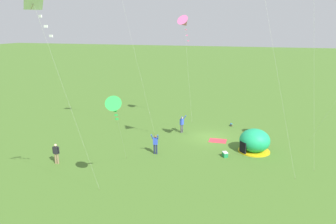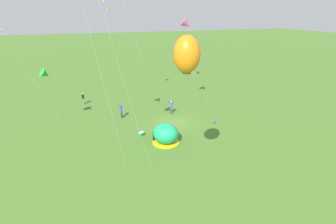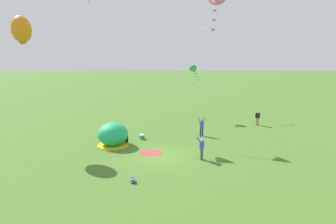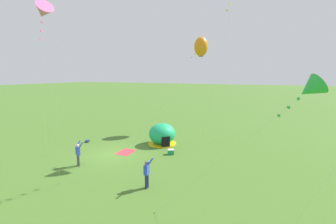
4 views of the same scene
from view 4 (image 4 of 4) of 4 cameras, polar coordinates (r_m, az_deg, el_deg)
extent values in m
plane|color=#477028|center=(20.48, -13.90, -10.41)|extent=(300.00, 300.00, 0.00)
ellipsoid|color=#1EAD6B|center=(22.47, -1.49, -5.54)|extent=(2.70, 2.60, 2.10)
cylinder|color=yellow|center=(22.75, -1.48, -7.97)|extent=(2.81, 2.81, 0.10)
cube|color=black|center=(21.43, -0.58, -7.68)|extent=(0.62, 0.68, 1.10)
cube|color=#CC333D|center=(20.80, -10.65, -9.96)|extent=(1.72, 1.33, 0.01)
cube|color=#1E8C4C|center=(19.87, 0.73, -10.17)|extent=(0.57, 0.63, 0.38)
cube|color=white|center=(19.80, 0.73, -9.57)|extent=(0.58, 0.64, 0.06)
cylinder|color=blue|center=(24.66, -19.91, -6.87)|extent=(0.31, 0.37, 0.22)
sphere|color=#9E7051|center=(24.54, -19.37, -6.85)|extent=(0.19, 0.19, 0.19)
cylinder|color=#338C59|center=(24.51, -19.38, -6.65)|extent=(0.24, 0.24, 0.06)
cylinder|color=#9E7051|center=(24.71, -19.55, -7.02)|extent=(0.07, 0.07, 0.17)
cylinder|color=#9E7051|center=(24.54, -19.75, -7.15)|extent=(0.07, 0.07, 0.17)
cylinder|color=navy|center=(24.81, -20.07, -7.04)|extent=(0.09, 0.09, 0.13)
cylinder|color=navy|center=(24.67, -20.23, -7.14)|extent=(0.09, 0.09, 0.13)
cylinder|color=#4C4C51|center=(18.82, -21.89, -11.22)|extent=(0.15, 0.15, 0.88)
cylinder|color=#4C4C51|center=(18.64, -21.70, -11.41)|extent=(0.15, 0.15, 0.88)
cube|color=blue|center=(18.48, -21.94, -9.16)|extent=(0.39, 0.45, 0.60)
sphere|color=beige|center=(18.36, -22.02, -7.89)|extent=(0.22, 0.22, 0.22)
cylinder|color=blue|center=(18.63, -21.82, -7.52)|extent=(0.39, 0.20, 0.50)
cylinder|color=blue|center=(18.14, -21.32, -7.94)|extent=(0.36, 0.30, 0.50)
cylinder|color=#1E2347|center=(14.49, -5.22, -16.92)|extent=(0.15, 0.15, 0.88)
cylinder|color=#1E2347|center=(14.33, -5.58, -17.24)|extent=(0.15, 0.15, 0.88)
cube|color=blue|center=(14.09, -5.45, -14.39)|extent=(0.39, 0.26, 0.60)
sphere|color=brown|center=(13.92, -5.48, -12.77)|extent=(0.22, 0.22, 0.22)
cylinder|color=blue|center=(14.07, -4.43, -12.37)|extent=(0.17, 0.39, 0.50)
cylinder|color=blue|center=(13.63, -5.40, -13.13)|extent=(0.13, 0.39, 0.50)
cylinder|color=silver|center=(12.87, -26.46, 13.12)|extent=(2.14, 3.92, 15.81)
cylinder|color=brown|center=(16.50, -25.88, -16.02)|extent=(0.03, 0.03, 0.06)
cylinder|color=silver|center=(21.03, 15.24, 12.02)|extent=(3.89, 2.48, 15.85)
cylinder|color=brown|center=(24.12, 12.26, -7.21)|extent=(0.03, 0.03, 0.06)
cylinder|color=silver|center=(28.44, 1.41, 5.96)|extent=(2.78, 6.11, 10.25)
cylinder|color=brown|center=(29.31, -5.21, -4.05)|extent=(0.03, 0.03, 0.06)
ellipsoid|color=orange|center=(28.86, 8.39, 16.11)|extent=(1.68, 1.68, 2.33)
cube|color=brown|center=(28.76, 8.34, 14.03)|extent=(0.42, 0.42, 0.30)
cube|color=orange|center=(28.75, 7.49, 15.19)|extent=(0.20, 0.16, 0.12)
cube|color=orange|center=(28.67, 6.73, 14.39)|extent=(0.21, 0.11, 0.12)
cube|color=orange|center=(28.60, 5.97, 13.59)|extent=(0.21, 0.14, 0.12)
cylinder|color=silver|center=(10.92, 14.50, -10.82)|extent=(2.17, 6.42, 6.28)
cylinder|color=brown|center=(12.34, -3.46, -24.20)|extent=(0.03, 0.03, 0.06)
cone|color=green|center=(11.34, 32.41, 5.00)|extent=(1.35, 1.50, 1.29)
cube|color=green|center=(11.18, 30.18, 2.92)|extent=(0.21, 0.09, 0.12)
cube|color=green|center=(11.07, 28.26, 1.10)|extent=(0.21, 0.12, 0.12)
cube|color=green|center=(10.98, 26.31, -0.76)|extent=(0.21, 0.11, 0.12)
cylinder|color=silver|center=(23.75, 12.47, 10.21)|extent=(1.97, 3.25, 14.53)
cylinder|color=brown|center=(25.99, 8.84, -5.89)|extent=(0.03, 0.03, 0.06)
cube|color=yellow|center=(23.82, 15.44, 25.01)|extent=(0.21, 0.13, 0.12)
cube|color=yellow|center=(23.87, 14.77, 23.68)|extent=(0.18, 0.19, 0.12)
cylinder|color=silver|center=(19.92, -28.81, 4.77)|extent=(0.62, 1.93, 11.28)
cylinder|color=brown|center=(21.93, -28.52, -9.89)|extent=(0.03, 0.03, 0.06)
cone|color=pink|center=(19.44, -29.16, 21.45)|extent=(1.61, 1.82, 1.57)
cube|color=pink|center=(19.57, -29.30, 19.29)|extent=(0.21, 0.09, 0.12)
cube|color=pink|center=(19.70, -29.41, 17.47)|extent=(0.20, 0.07, 0.12)
cube|color=pink|center=(19.85, -29.51, 15.69)|extent=(0.20, 0.07, 0.12)
camera|label=1|loc=(27.89, 70.18, 11.91)|focal=35.00mm
camera|label=2|loc=(42.75, 23.28, 16.57)|focal=28.00mm
camera|label=3|loc=(35.30, -41.75, 8.50)|focal=28.00mm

